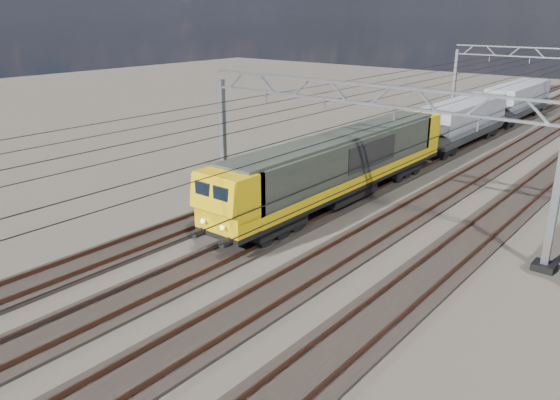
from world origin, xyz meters
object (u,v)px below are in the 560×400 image
Objects in this scene: catenary_gantry_mid at (356,147)px; hopper_wagon_mid at (518,99)px; hopper_wagon_lead at (463,119)px; catenary_gantry_far at (548,81)px; locomotive at (342,163)px.

catenary_gantry_mid is 1.53× the size of hopper_wagon_mid.
catenary_gantry_mid is at bearing -84.17° from hopper_wagon_lead.
catenary_gantry_far is (0.00, 36.00, 0.00)m from catenary_gantry_mid.
hopper_wagon_mid is (-2.00, 33.81, -1.67)m from catenary_gantry_mid.
locomotive is 1.62× the size of hopper_wagon_lead.
locomotive is at bearing -90.00° from hopper_wagon_lead.
catenary_gantry_far is 3.41m from hopper_wagon_mid.
catenary_gantry_far reaches higher than hopper_wagon_mid.
hopper_wagon_lead is at bearing -90.00° from hopper_wagon_mid.
hopper_wagon_mid is at bearing -132.38° from catenary_gantry_far.
hopper_wagon_lead is at bearing 95.83° from catenary_gantry_mid.
catenary_gantry_mid is 1.53× the size of hopper_wagon_lead.
hopper_wagon_mid is (-0.00, 31.90, -0.09)m from locomotive.
hopper_wagon_lead is at bearing -96.96° from catenary_gantry_far.
catenary_gantry_far reaches higher than hopper_wagon_lead.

